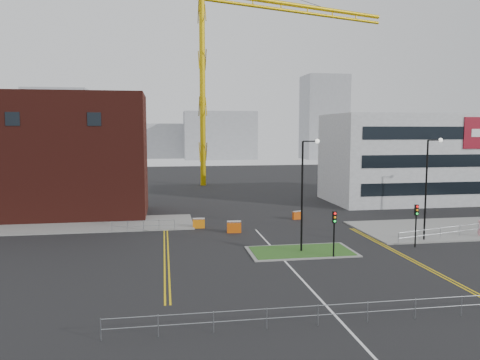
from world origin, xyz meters
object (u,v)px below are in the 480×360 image
object	(u,v)px
tower_crane	(232,40)
traffic_light_island	(334,225)
pedestrian	(480,229)
streetlamp_island	(305,186)

from	to	relation	value
tower_crane	traffic_light_island	bearing A→B (deg)	-89.52
pedestrian	streetlamp_island	bearing A→B (deg)	147.55
tower_crane	pedestrian	bearing A→B (deg)	-70.73
traffic_light_island	pedestrian	world-z (taller)	traffic_light_island
tower_crane	streetlamp_island	bearing A→B (deg)	-91.59
tower_crane	traffic_light_island	world-z (taller)	tower_crane
tower_crane	traffic_light_island	distance (m)	55.90
traffic_light_island	tower_crane	bearing A→B (deg)	90.48
streetlamp_island	traffic_light_island	size ratio (longest dim) A/B	2.52
tower_crane	pedestrian	world-z (taller)	tower_crane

